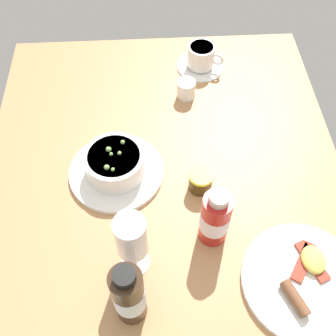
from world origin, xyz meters
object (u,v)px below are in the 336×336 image
Objects in this scene: coffee_cup at (201,58)px; jam_jar at (201,181)px; porridge_bowl at (115,165)px; creamer_jug at (186,89)px; wine_glass at (131,239)px; sauce_bottle_brown at (129,295)px; sauce_bottle_red at (215,218)px; breakfast_plate at (304,280)px.

coffee_cup is 40.73cm from jam_jar.
porridge_bowl reaches higher than creamer_jug.
wine_glass reaches higher than coffee_cup.
porridge_bowl reaches higher than coffee_cup.
creamer_jug is at bearing -24.58° from coffee_cup.
wine_glass is at bearing 175.70° from sauce_bottle_brown.
coffee_cup is 0.78× the size of wine_glass.
wine_glass is at bearing -71.47° from sauce_bottle_red.
coffee_cup is 12.42cm from creamer_jug.
sauce_bottle_red reaches higher than jam_jar.
creamer_jug is (-24.33, 18.21, -0.69)cm from porridge_bowl.
porridge_bowl is 0.90× the size of breakfast_plate.
sauce_bottle_red reaches higher than coffee_cup.
sauce_bottle_brown is at bearing 6.23° from porridge_bowl.
breakfast_plate is at bearing 19.80° from creamer_jug.
jam_jar is 29.38cm from breakfast_plate.
wine_glass reaches higher than jam_jar.
wine_glass is at bearing -18.40° from coffee_cup.
wine_glass is (22.23, 4.14, 8.03)cm from porridge_bowl.
wine_glass is 24.44cm from jam_jar.
coffee_cup is at bearing 146.72° from porridge_bowl.
sauce_bottle_red is (-14.70, 16.91, -1.43)cm from sauce_bottle_brown.
porridge_bowl is 19.64cm from jam_jar.
sauce_bottle_red is at bearing 131.02° from sauce_bottle_brown.
creamer_jug is 0.24× the size of breakfast_plate.
sauce_bottle_red is at bearing 6.37° from jam_jar.
jam_jar is at bearing 1.57° from creamer_jug.
jam_jar is 12.83cm from sauce_bottle_red.
porridge_bowl reaches higher than jam_jar.
breakfast_plate is (28.00, 37.06, -2.36)cm from porridge_bowl.
wine_glass is at bearing 10.54° from porridge_bowl.
jam_jar is (-17.35, 14.88, -8.67)cm from wine_glass.
coffee_cup reaches higher than jam_jar.
wine_glass is 35.00cm from breakfast_plate.
porridge_bowl is 3.96× the size of jam_jar.
wine_glass is 9.68cm from sauce_bottle_brown.
sauce_bottle_red is (11.92, 1.33, 4.56)cm from jam_jar.
coffee_cup is 0.71× the size of sauce_bottle_brown.
sauce_bottle_red is (-5.43, 16.21, -4.11)cm from wine_glass.
jam_jar is (4.88, 19.01, -0.64)cm from porridge_bowl.
wine_glass is (57.84, -19.24, 8.13)cm from coffee_cup.
wine_glass reaches higher than breakfast_plate.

